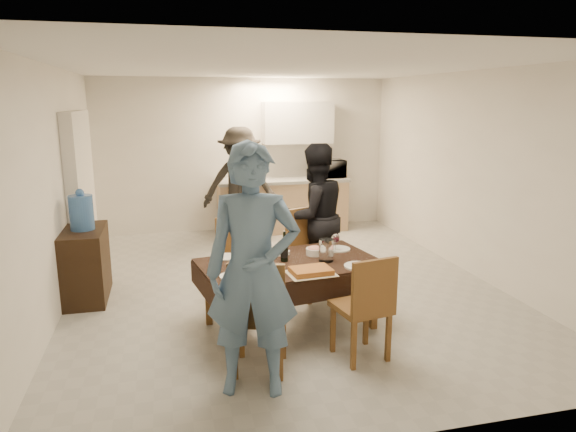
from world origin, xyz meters
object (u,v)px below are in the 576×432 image
console (86,264)px  savoury_tart (311,271)px  person_far (314,217)px  person_near (253,271)px  person_kitchen (240,185)px  dining_table (290,265)px  water_pitcher (326,250)px  water_jug (81,213)px  microwave (328,169)px  wine_bottle (284,246)px

console → savoury_tart: (2.18, -1.66, 0.29)m
savoury_tart → person_far: (0.45, 1.43, 0.17)m
person_near → person_kitchen: person_near is taller
dining_table → person_kitchen: (-0.00, 3.35, 0.27)m
console → water_pitcher: (2.43, -1.33, 0.38)m
water_jug → person_kitchen: 2.94m
dining_table → person_kitchen: 3.36m
savoury_tart → console: bearing=142.8°
water_jug → savoury_tart: (2.18, -1.66, -0.31)m
console → savoury_tart: 2.75m
savoury_tart → microwave: microwave is taller
water_jug → savoury_tart: 2.76m
water_jug → water_pitcher: (2.43, -1.33, -0.22)m
savoury_tart → person_kitchen: bearing=91.6°
microwave → savoury_tart: bearing=70.0°
water_jug → person_near: (1.53, -2.33, -0.04)m
water_jug → wine_bottle: (2.03, -1.23, -0.18)m
savoury_tart → person_near: bearing=-134.1°
savoury_tart → person_far: bearing=72.5°
dining_table → person_kitchen: bearing=79.9°
savoury_tart → microwave: (1.52, 4.18, 0.36)m
wine_bottle → person_far: 1.17m
water_jug → person_near: bearing=-56.6°
savoury_tart → person_far: person_far is taller
microwave → console: bearing=34.3°
wine_bottle → savoury_tart: (0.15, -0.43, -0.13)m
water_jug → water_pitcher: 2.78m
dining_table → person_far: 1.21m
water_jug → person_kitchen: size_ratio=0.21×
savoury_tart → person_near: 0.97m
water_pitcher → savoury_tart: bearing=-127.1°
console → microwave: (3.70, 2.52, 0.65)m
water_pitcher → savoury_tart: 0.42m
dining_table → wine_bottle: (-0.05, 0.05, 0.18)m
water_pitcher → savoury_tart: size_ratio=0.52×
dining_table → microwave: 4.15m
dining_table → console: console is taller
microwave → dining_table: bearing=66.9°
console → wine_bottle: 2.41m
water_pitcher → console: bearing=151.4°
dining_table → console: size_ratio=2.13×
console → person_near: (1.53, -2.33, 0.57)m
dining_table → water_jug: size_ratio=4.83×
console → water_jug: bearing=-90.0°
water_pitcher → person_kitchen: person_kitchen is taller
person_kitchen → water_jug: bearing=-135.1°
console → microwave: bearing=34.3°
console → person_near: bearing=-56.6°
water_pitcher → dining_table: bearing=171.9°
wine_bottle → microwave: bearing=66.0°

